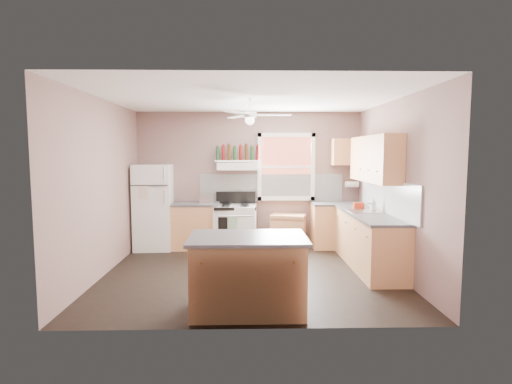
{
  "coord_description": "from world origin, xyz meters",
  "views": [
    {
      "loc": [
        -0.05,
        -6.1,
        1.87
      ],
      "look_at": [
        0.1,
        0.3,
        1.25
      ],
      "focal_mm": 28.0,
      "sensor_mm": 36.0,
      "label": 1
    }
  ],
  "objects_px": {
    "refrigerator": "(154,207)",
    "island": "(248,275)",
    "toaster": "(207,199)",
    "cart": "(288,231)",
    "stove": "(236,227)"
  },
  "relations": [
    {
      "from": "refrigerator",
      "to": "stove",
      "type": "xyz_separation_m",
      "value": [
        1.6,
        -0.02,
        -0.4
      ]
    },
    {
      "from": "toaster",
      "to": "cart",
      "type": "bearing_deg",
      "value": 3.44
    },
    {
      "from": "toaster",
      "to": "stove",
      "type": "distance_m",
      "value": 0.79
    },
    {
      "from": "island",
      "to": "toaster",
      "type": "bearing_deg",
      "value": 103.85
    },
    {
      "from": "refrigerator",
      "to": "island",
      "type": "height_order",
      "value": "refrigerator"
    },
    {
      "from": "stove",
      "to": "refrigerator",
      "type": "bearing_deg",
      "value": -176.17
    },
    {
      "from": "refrigerator",
      "to": "island",
      "type": "distance_m",
      "value": 3.66
    },
    {
      "from": "refrigerator",
      "to": "cart",
      "type": "xyz_separation_m",
      "value": [
        2.64,
        0.09,
        -0.5
      ]
    },
    {
      "from": "island",
      "to": "refrigerator",
      "type": "bearing_deg",
      "value": 120.05
    },
    {
      "from": "toaster",
      "to": "cart",
      "type": "height_order",
      "value": "toaster"
    },
    {
      "from": "island",
      "to": "stove",
      "type": "bearing_deg",
      "value": 94.13
    },
    {
      "from": "refrigerator",
      "to": "toaster",
      "type": "bearing_deg",
      "value": -1.46
    },
    {
      "from": "refrigerator",
      "to": "stove",
      "type": "bearing_deg",
      "value": -3.49
    },
    {
      "from": "toaster",
      "to": "stove",
      "type": "height_order",
      "value": "toaster"
    },
    {
      "from": "toaster",
      "to": "cart",
      "type": "relative_size",
      "value": 0.42
    }
  ]
}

